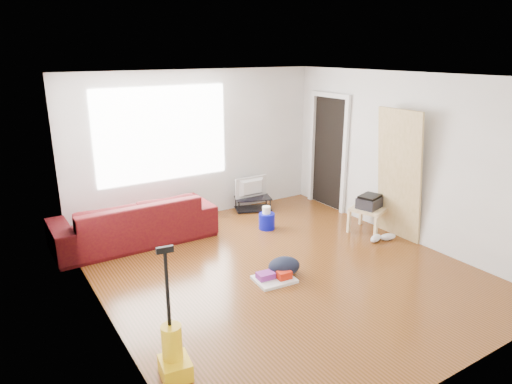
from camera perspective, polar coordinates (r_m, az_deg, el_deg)
room at (r=5.86m, az=3.15°, el=2.05°), size 4.51×5.01×2.51m
sofa at (r=7.23m, az=-14.75°, el=-6.02°), size 2.37×0.93×0.69m
tv_stand at (r=8.29m, az=-0.39°, el=-1.43°), size 0.72×0.55×0.24m
tv at (r=8.20m, az=-0.39°, el=0.54°), size 0.65×0.08×0.37m
side_table at (r=7.47m, az=13.92°, el=-2.36°), size 0.64×0.64×0.41m
printer at (r=7.42m, az=14.01°, el=-1.17°), size 0.46×0.40×0.20m
bucket at (r=7.48m, az=1.35°, el=-4.59°), size 0.27×0.27×0.26m
toilet_paper at (r=7.42m, az=1.31°, el=-3.21°), size 0.13×0.13×0.12m
cleaning_tray at (r=5.88m, az=2.34°, el=-10.47°), size 0.52×0.43×0.18m
backpack at (r=6.05m, az=3.50°, el=-10.22°), size 0.47×0.40×0.23m
sneakers at (r=7.25m, az=15.44°, el=-5.51°), size 0.49×0.25×0.11m
vacuum at (r=4.35m, az=-10.28°, el=-19.16°), size 0.30×0.33×1.24m
door_panel at (r=7.48m, az=16.77°, el=-5.36°), size 0.25×0.80×1.99m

